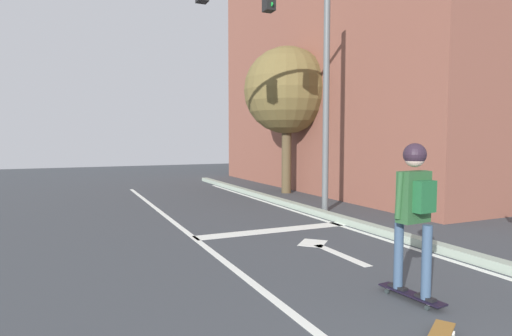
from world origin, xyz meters
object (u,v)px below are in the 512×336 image
at_px(skateboard, 411,294).
at_px(skater, 415,198).
at_px(traffic_signal_mast, 283,44).
at_px(roadside_tree, 287,91).

relative_size(skateboard, skater, 0.49).
distance_m(traffic_signal_mast, roadside_tree, 4.35).
distance_m(skater, traffic_signal_mast, 6.39).
bearing_deg(traffic_signal_mast, roadside_tree, 60.14).
distance_m(skateboard, traffic_signal_mast, 6.99).
distance_m(skateboard, skater, 1.15).
height_order(skater, roadside_tree, roadside_tree).
relative_size(skater, traffic_signal_mast, 0.30).
relative_size(skateboard, roadside_tree, 0.17).
bearing_deg(skateboard, traffic_signal_mast, 77.62).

